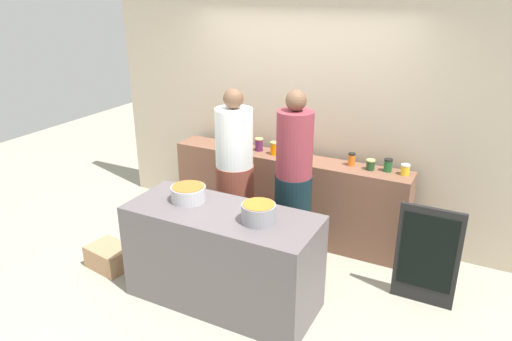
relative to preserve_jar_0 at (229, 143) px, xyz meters
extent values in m
plane|color=#A09D89|center=(0.70, -1.04, -1.02)|extent=(12.00, 12.00, 0.00)
cube|color=#BCAB93|center=(0.70, 0.41, 0.48)|extent=(4.80, 0.12, 3.00)
cube|color=brown|center=(0.70, 0.06, -0.55)|extent=(2.70, 0.36, 0.95)
cube|color=#5E5659|center=(0.70, -1.34, -0.57)|extent=(1.70, 0.70, 0.90)
cylinder|color=#AE2318|center=(0.00, 0.00, -0.01)|extent=(0.08, 0.08, 0.13)
cylinder|color=silver|center=(0.00, 0.00, 0.06)|extent=(0.09, 0.09, 0.01)
cylinder|color=#E16007|center=(0.13, 0.12, -0.03)|extent=(0.09, 0.09, 0.09)
cylinder|color=black|center=(0.13, 0.12, 0.02)|extent=(0.09, 0.09, 0.02)
cylinder|color=#5B2351|center=(0.34, 0.10, -0.01)|extent=(0.09, 0.09, 0.13)
cylinder|color=#D6C666|center=(0.34, 0.10, 0.07)|extent=(0.09, 0.09, 0.01)
cylinder|color=orange|center=(0.54, 0.06, -0.01)|extent=(0.08, 0.08, 0.13)
cylinder|color=#D6C666|center=(0.54, 0.06, 0.07)|extent=(0.09, 0.09, 0.01)
cylinder|color=orange|center=(0.86, 0.02, -0.01)|extent=(0.07, 0.07, 0.13)
cylinder|color=black|center=(0.86, 0.02, 0.07)|extent=(0.07, 0.07, 0.01)
cylinder|color=orange|center=(1.40, 0.12, -0.01)|extent=(0.07, 0.07, 0.12)
cylinder|color=black|center=(1.40, 0.12, 0.06)|extent=(0.08, 0.08, 0.01)
cylinder|color=#204622|center=(1.61, 0.09, -0.02)|extent=(0.09, 0.09, 0.10)
cylinder|color=#D6C666|center=(1.61, 0.09, 0.03)|extent=(0.09, 0.09, 0.01)
cylinder|color=#205D2C|center=(1.78, 0.12, -0.01)|extent=(0.08, 0.08, 0.12)
cylinder|color=black|center=(1.78, 0.12, 0.05)|extent=(0.09, 0.09, 0.02)
cylinder|color=yellow|center=(1.95, 0.10, -0.02)|extent=(0.08, 0.08, 0.10)
cylinder|color=silver|center=(1.95, 0.10, 0.03)|extent=(0.09, 0.09, 0.01)
cylinder|color=#B7B7BC|center=(0.33, -1.28, -0.06)|extent=(0.31, 0.31, 0.13)
cylinder|color=#C35F27|center=(0.33, -1.28, 0.01)|extent=(0.29, 0.29, 0.00)
cylinder|color=gray|center=(1.07, -1.35, -0.05)|extent=(0.28, 0.28, 0.16)
cylinder|color=#B56A24|center=(1.07, -1.35, 0.03)|extent=(0.26, 0.26, 0.00)
cylinder|color=brown|center=(0.35, -0.49, -0.54)|extent=(0.40, 0.40, 0.97)
cylinder|color=white|center=(0.35, -0.49, 0.25)|extent=(0.38, 0.38, 0.60)
sphere|color=brown|center=(0.35, -0.49, 0.65)|extent=(0.20, 0.20, 0.20)
cylinder|color=black|center=(1.05, -0.58, -0.51)|extent=(0.36, 0.36, 1.02)
cylinder|color=maroon|center=(1.05, -0.58, 0.31)|extent=(0.34, 0.34, 0.63)
sphere|color=brown|center=(1.05, -0.58, 0.72)|extent=(0.19, 0.19, 0.19)
cube|color=tan|center=(-0.61, -1.40, -0.91)|extent=(0.48, 0.38, 0.23)
cube|color=black|center=(2.32, -0.53, -0.55)|extent=(0.55, 0.04, 0.94)
cube|color=black|center=(2.32, -0.55, -0.50)|extent=(0.46, 0.01, 0.72)
camera|label=1|loc=(2.65, -4.45, 1.70)|focal=33.47mm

